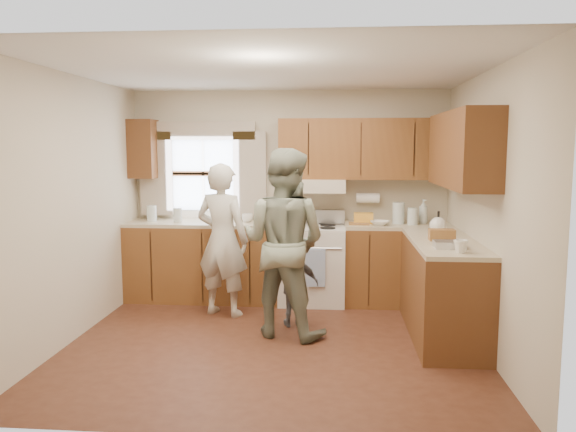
# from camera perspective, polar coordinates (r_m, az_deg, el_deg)

# --- Properties ---
(room) EXTENTS (3.80, 3.80, 3.80)m
(room) POSITION_cam_1_polar(r_m,az_deg,el_deg) (5.11, -1.49, 0.58)
(room) COLOR #422114
(room) RESTS_ON ground
(kitchen_fixtures) EXTENTS (3.80, 2.25, 2.15)m
(kitchen_fixtures) POSITION_cam_1_polar(r_m,az_deg,el_deg) (6.21, 5.25, -2.15)
(kitchen_fixtures) COLOR #4C2410
(kitchen_fixtures) RESTS_ON ground
(stove) EXTENTS (0.76, 0.67, 1.07)m
(stove) POSITION_cam_1_polar(r_m,az_deg,el_deg) (6.63, 2.47, -4.79)
(stove) COLOR silver
(stove) RESTS_ON ground
(woman_left) EXTENTS (0.70, 0.56, 1.66)m
(woman_left) POSITION_cam_1_polar(r_m,az_deg,el_deg) (6.11, -6.69, -2.42)
(woman_left) COLOR beige
(woman_left) RESTS_ON ground
(woman_right) EXTENTS (1.07, 0.95, 1.81)m
(woman_right) POSITION_cam_1_polar(r_m,az_deg,el_deg) (5.41, -0.43, -2.74)
(woman_right) COLOR #1E3620
(woman_right) RESTS_ON ground
(child) EXTENTS (0.54, 0.34, 0.85)m
(child) POSITION_cam_1_polar(r_m,az_deg,el_deg) (5.76, 0.69, -7.04)
(child) COLOR slate
(child) RESTS_ON ground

